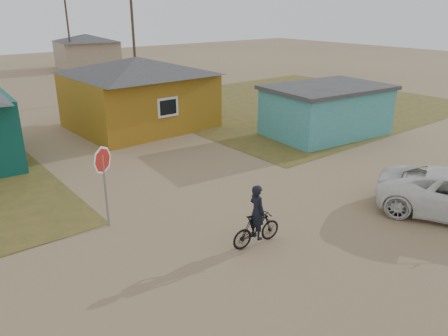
# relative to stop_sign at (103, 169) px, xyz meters

# --- Properties ---
(ground) EXTENTS (120.00, 120.00, 0.00)m
(ground) POSITION_rel_stop_sign_xyz_m (4.08, -3.88, -1.92)
(ground) COLOR #8A7150
(grass_ne) EXTENTS (20.00, 18.00, 0.00)m
(grass_ne) POSITION_rel_stop_sign_xyz_m (18.08, 9.12, -1.92)
(grass_ne) COLOR brown
(grass_ne) RESTS_ON ground
(house_yellow) EXTENTS (7.72, 6.76, 3.90)m
(house_yellow) POSITION_rel_stop_sign_xyz_m (6.58, 10.11, 0.08)
(house_yellow) COLOR #946616
(house_yellow) RESTS_ON ground
(shed_turquoise) EXTENTS (6.71, 4.93, 2.60)m
(shed_turquoise) POSITION_rel_stop_sign_xyz_m (13.58, 2.62, -0.61)
(shed_turquoise) COLOR teal
(shed_turquoise) RESTS_ON ground
(house_beige_east) EXTENTS (6.95, 6.05, 3.60)m
(house_beige_east) POSITION_rel_stop_sign_xyz_m (14.08, 36.12, -0.07)
(house_beige_east) COLOR gray
(house_beige_east) RESTS_ON ground
(utility_pole_near) EXTENTS (1.40, 0.20, 8.00)m
(utility_pole_near) POSITION_rel_stop_sign_xyz_m (10.58, 18.12, 2.22)
(utility_pole_near) COLOR #49372C
(utility_pole_near) RESTS_ON ground
(utility_pole_far) EXTENTS (1.40, 0.20, 8.00)m
(utility_pole_far) POSITION_rel_stop_sign_xyz_m (11.58, 34.12, 2.22)
(utility_pole_far) COLOR #49372C
(utility_pole_far) RESTS_ON ground
(stop_sign) EXTENTS (0.86, 0.18, 2.63)m
(stop_sign) POSITION_rel_stop_sign_xyz_m (0.00, 0.00, 0.00)
(stop_sign) COLOR gray
(stop_sign) RESTS_ON ground
(cyclist) EXTENTS (1.68, 0.62, 1.86)m
(cyclist) POSITION_rel_stop_sign_xyz_m (2.87, -3.70, -1.25)
(cyclist) COLOR black
(cyclist) RESTS_ON ground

